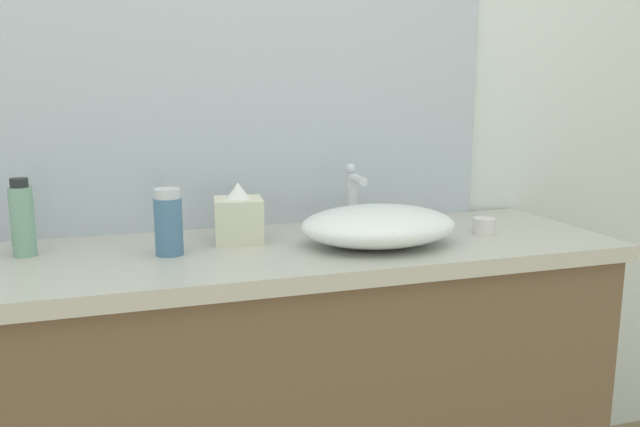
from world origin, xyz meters
name	(u,v)px	position (x,y,z in m)	size (l,w,h in m)	color
bathroom_wall_rear	(204,69)	(0.00, 0.73, 1.30)	(6.00, 0.06, 2.60)	silver
vanity_counter	(266,410)	(0.09, 0.42, 0.43)	(1.79, 0.53, 0.87)	brown
sink_basin	(378,225)	(0.37, 0.37, 0.91)	(0.39, 0.31, 0.10)	white
faucet	(354,193)	(0.37, 0.54, 0.97)	(0.03, 0.11, 0.18)	silver
lotion_bottle	(168,223)	(-0.13, 0.42, 0.94)	(0.06, 0.06, 0.16)	teal
perfume_bottle	(22,219)	(-0.45, 0.51, 0.95)	(0.05, 0.05, 0.18)	#77A689
tissue_box	(239,217)	(0.05, 0.51, 0.93)	(0.13, 0.13, 0.15)	beige
candle_jar	(484,226)	(0.69, 0.39, 0.89)	(0.06, 0.06, 0.04)	silver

